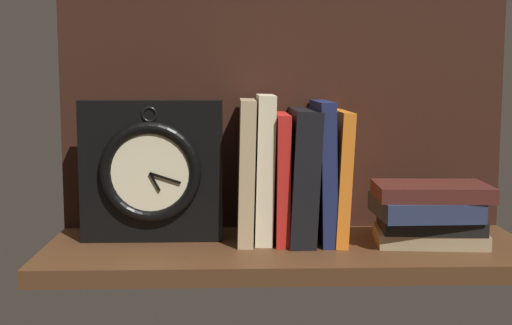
{
  "coord_description": "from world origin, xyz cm",
  "views": [
    {
      "loc": [
        -8.24,
        -99.57,
        24.88
      ],
      "look_at": [
        -4.75,
        3.87,
        11.88
      ],
      "focal_mm": 47.84,
      "sensor_mm": 36.0,
      "label": 1
    }
  ],
  "objects_px": {
    "framed_clock": "(152,171)",
    "book_cream_twain": "(264,167)",
    "book_orange_pandolfini": "(338,175)",
    "book_red_requiem": "(281,177)",
    "book_stack_side": "(429,213)",
    "book_tan_shortstories": "(246,170)",
    "book_navy_bierce": "(323,170)",
    "book_black_skeptic": "(302,174)"
  },
  "relations": [
    {
      "from": "book_tan_shortstories",
      "to": "book_stack_side",
      "type": "height_order",
      "value": "book_tan_shortstories"
    },
    {
      "from": "book_navy_bierce",
      "to": "framed_clock",
      "type": "relative_size",
      "value": 0.99
    },
    {
      "from": "book_orange_pandolfini",
      "to": "book_cream_twain",
      "type": "bearing_deg",
      "value": 180.0
    },
    {
      "from": "book_navy_bierce",
      "to": "framed_clock",
      "type": "distance_m",
      "value": 0.26
    },
    {
      "from": "framed_clock",
      "to": "book_cream_twain",
      "type": "bearing_deg",
      "value": 1.35
    },
    {
      "from": "book_tan_shortstories",
      "to": "book_black_skeptic",
      "type": "distance_m",
      "value": 0.09
    },
    {
      "from": "book_black_skeptic",
      "to": "book_stack_side",
      "type": "height_order",
      "value": "book_black_skeptic"
    },
    {
      "from": "book_black_skeptic",
      "to": "framed_clock",
      "type": "distance_m",
      "value": 0.23
    },
    {
      "from": "book_black_skeptic",
      "to": "book_navy_bierce",
      "type": "relative_size",
      "value": 0.94
    },
    {
      "from": "book_red_requiem",
      "to": "framed_clock",
      "type": "distance_m",
      "value": 0.2
    },
    {
      "from": "book_tan_shortstories",
      "to": "book_cream_twain",
      "type": "xyz_separation_m",
      "value": [
        0.03,
        0.0,
        0.0
      ]
    },
    {
      "from": "book_cream_twain",
      "to": "book_black_skeptic",
      "type": "relative_size",
      "value": 1.11
    },
    {
      "from": "book_red_requiem",
      "to": "book_black_skeptic",
      "type": "bearing_deg",
      "value": 0.0
    },
    {
      "from": "book_tan_shortstories",
      "to": "book_cream_twain",
      "type": "distance_m",
      "value": 0.03
    },
    {
      "from": "book_stack_side",
      "to": "book_red_requiem",
      "type": "bearing_deg",
      "value": 168.97
    },
    {
      "from": "book_cream_twain",
      "to": "book_navy_bierce",
      "type": "xyz_separation_m",
      "value": [
        0.09,
        0.0,
        -0.0
      ]
    },
    {
      "from": "book_red_requiem",
      "to": "book_orange_pandolfini",
      "type": "height_order",
      "value": "book_orange_pandolfini"
    },
    {
      "from": "book_stack_side",
      "to": "book_tan_shortstories",
      "type": "bearing_deg",
      "value": 171.08
    },
    {
      "from": "book_tan_shortstories",
      "to": "book_red_requiem",
      "type": "distance_m",
      "value": 0.05
    },
    {
      "from": "book_cream_twain",
      "to": "book_red_requiem",
      "type": "xyz_separation_m",
      "value": [
        0.03,
        0.0,
        -0.01
      ]
    },
    {
      "from": "book_tan_shortstories",
      "to": "book_red_requiem",
      "type": "xyz_separation_m",
      "value": [
        0.05,
        0.0,
        -0.01
      ]
    },
    {
      "from": "book_red_requiem",
      "to": "book_stack_side",
      "type": "height_order",
      "value": "book_red_requiem"
    },
    {
      "from": "book_cream_twain",
      "to": "book_orange_pandolfini",
      "type": "bearing_deg",
      "value": 0.0
    },
    {
      "from": "book_red_requiem",
      "to": "framed_clock",
      "type": "xyz_separation_m",
      "value": [
        -0.2,
        -0.0,
        0.01
      ]
    },
    {
      "from": "book_navy_bierce",
      "to": "book_stack_side",
      "type": "xyz_separation_m",
      "value": [
        0.15,
        -0.04,
        -0.06
      ]
    },
    {
      "from": "book_navy_bierce",
      "to": "book_orange_pandolfini",
      "type": "bearing_deg",
      "value": 0.0
    },
    {
      "from": "book_tan_shortstories",
      "to": "book_black_skeptic",
      "type": "bearing_deg",
      "value": 0.0
    },
    {
      "from": "book_orange_pandolfini",
      "to": "book_red_requiem",
      "type": "bearing_deg",
      "value": 180.0
    },
    {
      "from": "book_cream_twain",
      "to": "framed_clock",
      "type": "distance_m",
      "value": 0.17
    },
    {
      "from": "book_black_skeptic",
      "to": "book_stack_side",
      "type": "distance_m",
      "value": 0.2
    },
    {
      "from": "book_black_skeptic",
      "to": "book_tan_shortstories",
      "type": "bearing_deg",
      "value": 180.0
    },
    {
      "from": "book_navy_bierce",
      "to": "book_stack_side",
      "type": "bearing_deg",
      "value": -15.53
    },
    {
      "from": "framed_clock",
      "to": "book_stack_side",
      "type": "height_order",
      "value": "framed_clock"
    },
    {
      "from": "book_orange_pandolfini",
      "to": "framed_clock",
      "type": "bearing_deg",
      "value": -179.19
    },
    {
      "from": "book_black_skeptic",
      "to": "book_stack_side",
      "type": "relative_size",
      "value": 1.18
    },
    {
      "from": "book_orange_pandolfini",
      "to": "book_stack_side",
      "type": "bearing_deg",
      "value": -18.11
    },
    {
      "from": "book_black_skeptic",
      "to": "framed_clock",
      "type": "relative_size",
      "value": 0.93
    },
    {
      "from": "book_black_skeptic",
      "to": "framed_clock",
      "type": "bearing_deg",
      "value": -178.99
    },
    {
      "from": "book_red_requiem",
      "to": "book_stack_side",
      "type": "distance_m",
      "value": 0.23
    },
    {
      "from": "book_red_requiem",
      "to": "book_navy_bierce",
      "type": "distance_m",
      "value": 0.07
    },
    {
      "from": "book_cream_twain",
      "to": "book_orange_pandolfini",
      "type": "height_order",
      "value": "book_cream_twain"
    },
    {
      "from": "book_red_requiem",
      "to": "framed_clock",
      "type": "relative_size",
      "value": 0.9
    }
  ]
}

